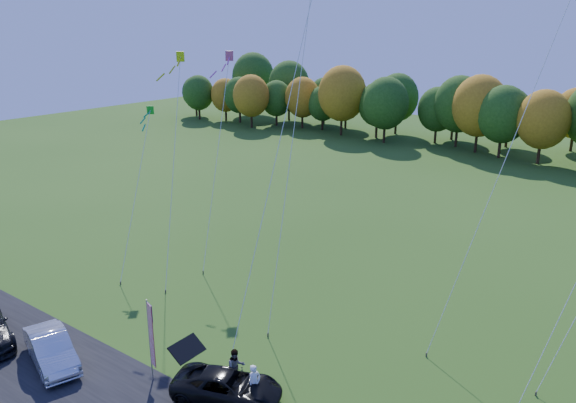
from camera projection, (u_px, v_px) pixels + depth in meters
The scene contains 12 objects.
ground at pixel (210, 379), 25.63m from camera, with size 160.00×160.00×0.00m, color #294F14.
tree_line at pixel (527, 159), 67.90m from camera, with size 116.00×12.00×10.00m, color #1E4711, non-canonical shape.
black_suv at pixel (227, 387), 24.02m from camera, with size 2.19×4.75×1.32m, color black.
silver_sedan at pixel (51, 349), 26.61m from camera, with size 1.62×4.66×1.53m, color silver.
person_tailgate_a at pixel (254, 383), 23.94m from camera, with size 0.62×0.41×1.70m, color white.
person_tailgate_b at pixel (236, 367), 25.01m from camera, with size 0.85×0.66×1.75m, color gray.
feather_flag at pixel (151, 334), 24.65m from camera, with size 0.52×0.21×4.07m.
kite_delta_blue at pixel (308, 15), 28.27m from camera, with size 2.92×9.76×31.62m.
kite_delta_red at pixel (283, 121), 27.40m from camera, with size 2.26×10.31×21.56m.
kite_diamond_yellow at pixel (173, 170), 34.74m from camera, with size 3.75×5.82×14.21m.
kite_diamond_green at pixel (136, 191), 36.90m from camera, with size 4.02×6.80×10.46m.
kite_diamond_pink at pixel (217, 159), 38.09m from camera, with size 3.97×7.49×14.10m.
Camera 1 is at (15.91, -15.63, 15.43)m, focal length 35.00 mm.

